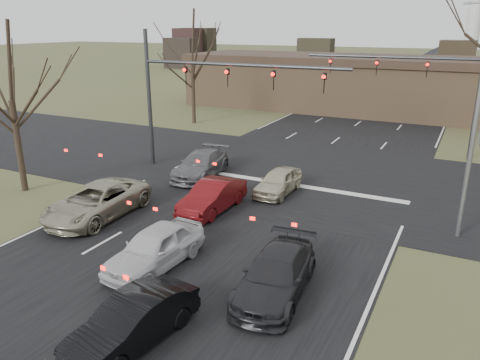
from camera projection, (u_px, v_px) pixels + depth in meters
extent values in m
plane|color=#47512B|center=(122.00, 304.00, 14.44)|extent=(360.00, 360.00, 0.00)
cube|color=black|center=(406.00, 86.00, 65.30)|extent=(14.00, 300.00, 0.02)
cube|color=black|center=(293.00, 173.00, 27.15)|extent=(200.00, 14.00, 0.02)
cube|color=#8E6C4C|center=(397.00, 89.00, 45.08)|extent=(42.00, 10.00, 4.60)
cube|color=#38281E|center=(400.00, 61.00, 44.24)|extent=(42.40, 10.40, 0.70)
cylinder|color=#383A3D|center=(149.00, 99.00, 27.82)|extent=(0.24, 0.24, 8.00)
cylinder|color=#383A3D|center=(239.00, 65.00, 24.57)|extent=(12.00, 0.18, 0.18)
imported|color=black|center=(186.00, 76.00, 26.21)|extent=(0.16, 0.20, 1.00)
imported|color=black|center=(228.00, 78.00, 25.07)|extent=(0.16, 0.20, 1.00)
imported|color=black|center=(274.00, 80.00, 23.94)|extent=(0.16, 0.20, 1.00)
imported|color=black|center=(324.00, 83.00, 22.80)|extent=(0.16, 0.20, 1.00)
cylinder|color=#383A3D|center=(478.00, 96.00, 28.84)|extent=(0.24, 0.24, 8.00)
cylinder|color=#383A3D|center=(390.00, 57.00, 30.49)|extent=(11.00, 0.18, 0.18)
imported|color=black|center=(427.00, 70.00, 29.71)|extent=(0.16, 0.20, 1.00)
imported|color=black|center=(377.00, 68.00, 31.04)|extent=(0.16, 0.20, 1.00)
imported|color=black|center=(331.00, 66.00, 32.38)|extent=(0.16, 0.20, 1.00)
cylinder|color=gray|center=(477.00, 115.00, 17.50)|extent=(0.18, 0.18, 10.00)
cube|color=gray|center=(468.00, 4.00, 31.12)|extent=(0.50, 0.25, 0.15)
cylinder|color=black|center=(19.00, 147.00, 23.68)|extent=(0.32, 0.32, 4.68)
cylinder|color=black|center=(193.00, 93.00, 40.35)|extent=(0.32, 0.32, 5.23)
imported|color=#A5A085|center=(97.00, 201.00, 20.77)|extent=(2.65, 5.44, 1.49)
imported|color=silver|center=(155.00, 248.00, 16.48)|extent=(1.95, 4.38, 1.47)
imported|color=black|center=(133.00, 322.00, 12.48)|extent=(1.90, 4.21, 1.34)
imported|color=#232326|center=(276.00, 275.00, 14.81)|extent=(2.34, 4.81, 1.35)
imported|color=slate|center=(201.00, 164.00, 26.39)|extent=(2.56, 5.09, 1.42)
imported|color=#5A0C0F|center=(212.00, 196.00, 21.51)|extent=(1.55, 4.24, 1.39)
imported|color=beige|center=(278.00, 181.00, 23.76)|extent=(1.58, 3.78, 1.28)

